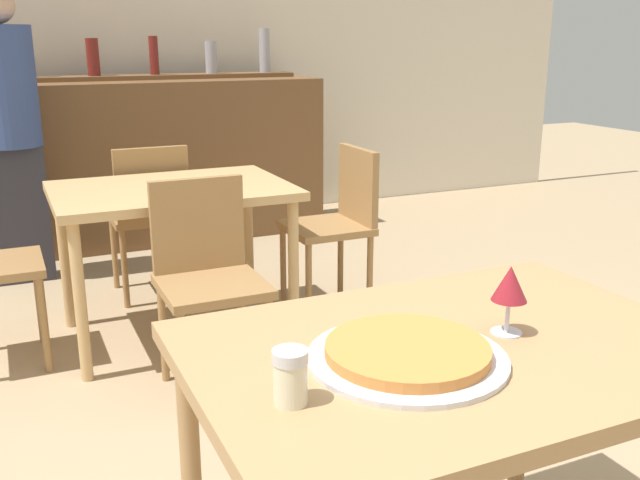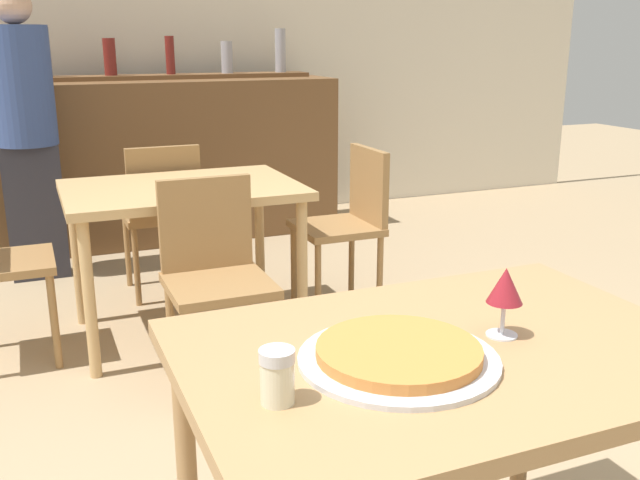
{
  "view_description": "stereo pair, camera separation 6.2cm",
  "coord_description": "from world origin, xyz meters",
  "px_view_note": "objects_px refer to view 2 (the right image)",
  "views": [
    {
      "loc": [
        -0.85,
        -1.18,
        1.39
      ],
      "look_at": [
        -0.07,
        0.55,
        0.85
      ],
      "focal_mm": 40.0,
      "sensor_mm": 36.0,
      "label": 1
    },
    {
      "loc": [
        -0.79,
        -1.2,
        1.39
      ],
      "look_at": [
        -0.07,
        0.55,
        0.85
      ],
      "focal_mm": 40.0,
      "sensor_mm": 36.0,
      "label": 2
    }
  ],
  "objects_px": {
    "cheese_shaker": "(277,376)",
    "person_standing": "(26,126)",
    "chair_far_side_right": "(349,216)",
    "chair_far_side_back": "(162,208)",
    "pizza_tray": "(399,355)",
    "wine_glass": "(505,288)",
    "chair_far_side_front": "(214,267)"
  },
  "relations": [
    {
      "from": "chair_far_side_front",
      "to": "chair_far_side_right",
      "type": "height_order",
      "value": "same"
    },
    {
      "from": "wine_glass",
      "to": "chair_far_side_right",
      "type": "bearing_deg",
      "value": 74.41
    },
    {
      "from": "pizza_tray",
      "to": "chair_far_side_front",
      "type": "bearing_deg",
      "value": 90.53
    },
    {
      "from": "chair_far_side_front",
      "to": "cheese_shaker",
      "type": "bearing_deg",
      "value": -99.84
    },
    {
      "from": "chair_far_side_right",
      "to": "chair_far_side_back",
      "type": "bearing_deg",
      "value": -122.94
    },
    {
      "from": "cheese_shaker",
      "to": "wine_glass",
      "type": "height_order",
      "value": "wine_glass"
    },
    {
      "from": "pizza_tray",
      "to": "person_standing",
      "type": "distance_m",
      "value": 3.29
    },
    {
      "from": "chair_far_side_right",
      "to": "pizza_tray",
      "type": "bearing_deg",
      "value": -22.31
    },
    {
      "from": "cheese_shaker",
      "to": "person_standing",
      "type": "xyz_separation_m",
      "value": [
        -0.36,
        3.29,
        0.1
      ]
    },
    {
      "from": "pizza_tray",
      "to": "chair_far_side_right",
      "type": "bearing_deg",
      "value": 67.69
    },
    {
      "from": "chair_far_side_right",
      "to": "cheese_shaker",
      "type": "distance_m",
      "value": 2.41
    },
    {
      "from": "chair_far_side_back",
      "to": "chair_far_side_front",
      "type": "bearing_deg",
      "value": 90.0
    },
    {
      "from": "person_standing",
      "to": "wine_glass",
      "type": "height_order",
      "value": "person_standing"
    },
    {
      "from": "person_standing",
      "to": "wine_glass",
      "type": "xyz_separation_m",
      "value": [
        0.92,
        -3.2,
        -0.04
      ]
    },
    {
      "from": "chair_far_side_back",
      "to": "cheese_shaker",
      "type": "relative_size",
      "value": 8.1
    },
    {
      "from": "pizza_tray",
      "to": "wine_glass",
      "type": "distance_m",
      "value": 0.3
    },
    {
      "from": "cheese_shaker",
      "to": "pizza_tray",
      "type": "bearing_deg",
      "value": 12.49
    },
    {
      "from": "chair_far_side_front",
      "to": "chair_far_side_right",
      "type": "distance_m",
      "value": 1.02
    },
    {
      "from": "person_standing",
      "to": "cheese_shaker",
      "type": "bearing_deg",
      "value": -83.75
    },
    {
      "from": "cheese_shaker",
      "to": "person_standing",
      "type": "distance_m",
      "value": 3.31
    },
    {
      "from": "chair_far_side_right",
      "to": "pizza_tray",
      "type": "xyz_separation_m",
      "value": [
        -0.84,
        -2.05,
        0.26
      ]
    },
    {
      "from": "chair_far_side_front",
      "to": "chair_far_side_right",
      "type": "bearing_deg",
      "value": 32.94
    },
    {
      "from": "chair_far_side_right",
      "to": "cheese_shaker",
      "type": "relative_size",
      "value": 8.1
    },
    {
      "from": "chair_far_side_front",
      "to": "chair_far_side_back",
      "type": "relative_size",
      "value": 1.0
    },
    {
      "from": "chair_far_side_back",
      "to": "chair_far_side_right",
      "type": "relative_size",
      "value": 1.0
    },
    {
      "from": "chair_far_side_front",
      "to": "pizza_tray",
      "type": "bearing_deg",
      "value": -89.47
    },
    {
      "from": "chair_far_side_right",
      "to": "wine_glass",
      "type": "height_order",
      "value": "wine_glass"
    },
    {
      "from": "chair_far_side_back",
      "to": "chair_far_side_right",
      "type": "distance_m",
      "value": 1.02
    },
    {
      "from": "chair_far_side_right",
      "to": "person_standing",
      "type": "xyz_separation_m",
      "value": [
        -1.48,
        1.18,
        0.4
      ]
    },
    {
      "from": "chair_far_side_front",
      "to": "person_standing",
      "type": "relative_size",
      "value": 0.51
    },
    {
      "from": "chair_far_side_right",
      "to": "person_standing",
      "type": "relative_size",
      "value": 0.51
    },
    {
      "from": "person_standing",
      "to": "wine_glass",
      "type": "distance_m",
      "value": 3.33
    }
  ]
}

